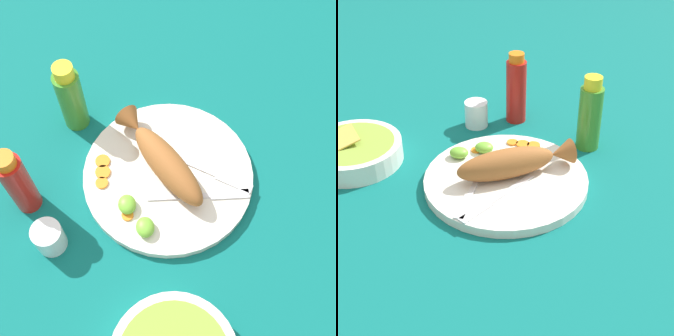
% 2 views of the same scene
% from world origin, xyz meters
% --- Properties ---
extents(ground_plane, '(4.00, 4.00, 0.00)m').
position_xyz_m(ground_plane, '(0.00, 0.00, 0.00)').
color(ground_plane, '#0C605B').
extents(main_plate, '(0.32, 0.32, 0.02)m').
position_xyz_m(main_plate, '(0.00, 0.00, 0.01)').
color(main_plate, silver).
rests_on(main_plate, ground_plane).
extents(fried_fish, '(0.23, 0.15, 0.06)m').
position_xyz_m(fried_fish, '(-0.01, -0.01, 0.05)').
color(fried_fish, '#935628').
rests_on(fried_fish, main_plate).
extents(fork_near, '(0.12, 0.16, 0.00)m').
position_xyz_m(fork_near, '(0.01, 0.08, 0.02)').
color(fork_near, silver).
rests_on(fork_near, main_plate).
extents(fork_far, '(0.04, 0.19, 0.00)m').
position_xyz_m(fork_far, '(0.06, 0.06, 0.02)').
color(fork_far, silver).
rests_on(fork_far, main_plate).
extents(carrot_slice_near, '(0.03, 0.03, 0.00)m').
position_xyz_m(carrot_slice_near, '(-0.05, -0.12, 0.02)').
color(carrot_slice_near, orange).
rests_on(carrot_slice_near, main_plate).
extents(carrot_slice_mid, '(0.03, 0.03, 0.00)m').
position_xyz_m(carrot_slice_mid, '(-0.02, -0.12, 0.02)').
color(carrot_slice_mid, orange).
rests_on(carrot_slice_mid, main_plate).
extents(carrot_slice_far, '(0.02, 0.02, 0.00)m').
position_xyz_m(carrot_slice_far, '(0.00, -0.12, 0.02)').
color(carrot_slice_far, orange).
rests_on(carrot_slice_far, main_plate).
extents(carrot_slice_extra, '(0.02, 0.02, 0.00)m').
position_xyz_m(carrot_slice_extra, '(0.07, -0.09, 0.02)').
color(carrot_slice_extra, orange).
rests_on(carrot_slice_extra, main_plate).
extents(lime_wedge_main, '(0.04, 0.03, 0.02)m').
position_xyz_m(lime_wedge_main, '(0.05, -0.08, 0.03)').
color(lime_wedge_main, '#6BB233').
rests_on(lime_wedge_main, main_plate).
extents(lime_wedge_side, '(0.04, 0.03, 0.02)m').
position_xyz_m(lime_wedge_side, '(0.10, -0.06, 0.03)').
color(lime_wedge_side, '#6BB233').
rests_on(lime_wedge_side, main_plate).
extents(hot_sauce_bottle_red, '(0.05, 0.05, 0.17)m').
position_xyz_m(hot_sauce_bottle_red, '(0.01, -0.26, 0.08)').
color(hot_sauce_bottle_red, '#B21914').
rests_on(hot_sauce_bottle_red, ground_plane).
extents(hot_sauce_bottle_green, '(0.05, 0.05, 0.16)m').
position_xyz_m(hot_sauce_bottle_green, '(-0.16, -0.16, 0.08)').
color(hot_sauce_bottle_green, '#3D8428').
rests_on(hot_sauce_bottle_green, ground_plane).
extents(salt_cup, '(0.05, 0.05, 0.06)m').
position_xyz_m(salt_cup, '(0.09, -0.22, 0.03)').
color(salt_cup, silver).
rests_on(salt_cup, ground_plane).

